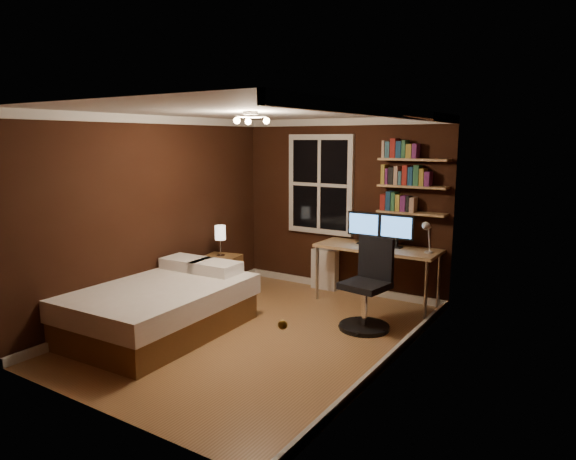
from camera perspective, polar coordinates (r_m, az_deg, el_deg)
The scene contains 24 objects.
floor at distance 6.05m, azimuth -3.32°, elevation -11.38°, with size 4.20×4.20×0.00m, color brown.
wall_back at distance 7.49m, azimuth 6.05°, elevation 2.64°, with size 3.20×0.04×2.50m, color black.
wall_left at distance 6.77m, azimuth -14.47°, elevation 1.59°, with size 0.04×4.20×2.50m, color black.
wall_right at distance 4.96m, azimuth 11.69°, elevation -1.32°, with size 0.04×4.20×2.50m, color black.
ceiling at distance 5.64m, azimuth -3.58°, elevation 12.99°, with size 3.20×4.20×0.02m, color white.
window at distance 7.59m, azimuth 3.61°, elevation 5.05°, with size 1.06×0.06×1.46m, color silver.
door at distance 3.66m, azimuth 2.54°, elevation -8.84°, with size 0.03×0.82×2.05m, color black, non-canonical shape.
door_knob at distance 3.45m, azimuth -0.60°, elevation -10.49°, with size 0.06×0.06×0.06m, color gold.
ceiling_fixture at distance 5.55m, azimuth -4.19°, elevation 11.99°, with size 0.44×0.44×0.18m, color beige, non-canonical shape.
bookshelf_lower at distance 6.97m, azimuth 13.57°, elevation 1.86°, with size 0.92×0.22×0.03m, color #9E7E4C.
books_row_lower at distance 6.95m, azimuth 13.61°, elevation 2.92°, with size 0.42×0.16×0.23m, color maroon, non-canonical shape.
bookshelf_middle at distance 6.93m, azimuth 13.69°, elevation 4.73°, with size 0.92×0.22×0.03m, color #9E7E4C.
books_row_middle at distance 6.92m, azimuth 13.73°, elevation 5.80°, with size 0.60×0.16×0.23m, color navy, non-canonical shape.
bookshelf_upper at distance 6.91m, azimuth 13.81°, elevation 7.62°, with size 0.92×0.22×0.03m, color #9E7E4C.
books_row_upper at distance 6.90m, azimuth 13.85°, elevation 8.69°, with size 0.42×0.16×0.23m, color #285F3B, non-canonical shape.
bed at distance 6.18m, azimuth -14.11°, elevation -8.26°, with size 1.57×2.12×0.70m.
nightstand at distance 7.35m, azimuth -7.42°, elevation -5.13°, with size 0.47×0.47×0.59m, color brown.
bedside_lamp at distance 7.23m, azimuth -7.52°, elevation -1.21°, with size 0.15×0.15×0.43m, color white, non-canonical shape.
radiator at distance 7.67m, azimuth 4.12°, elevation -4.38°, with size 0.40×0.14×0.60m, color silver.
desk at distance 7.00m, azimuth 9.88°, elevation -2.33°, with size 1.66×0.62×0.79m.
monitor_left at distance 7.11m, azimuth 8.43°, elevation 0.22°, with size 0.47×0.12×0.44m, color black, non-canonical shape.
monitor_right at distance 6.94m, azimuth 11.96°, elevation -0.14°, with size 0.47×0.12×0.44m, color black, non-canonical shape.
desk_lamp at distance 6.64m, azimuth 15.22°, elevation -0.75°, with size 0.14×0.32×0.44m, color silver, non-canonical shape.
office_chair at distance 6.15m, azimuth 8.83°, elevation -7.02°, with size 0.59×0.59×1.07m.
Camera 1 is at (3.32, -4.55, 2.21)m, focal length 32.00 mm.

